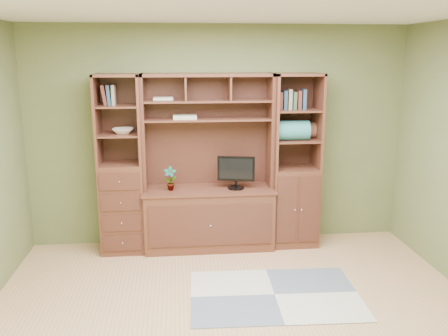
{
  "coord_description": "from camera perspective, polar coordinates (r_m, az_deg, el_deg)",
  "views": [
    {
      "loc": [
        -0.5,
        -3.58,
        2.25
      ],
      "look_at": [
        -0.01,
        1.2,
        1.1
      ],
      "focal_mm": 38.0,
      "sensor_mm": 36.0,
      "label": 1
    }
  ],
  "objects": [
    {
      "name": "left_tower",
      "position": [
        5.53,
        -12.28,
        0.35
      ],
      "size": [
        0.5,
        0.45,
        2.05
      ],
      "primitive_type": "cube",
      "color": "#552B1D",
      "rests_on": "ground"
    },
    {
      "name": "center_hutch",
      "position": [
        5.47,
        -1.86,
        0.5
      ],
      "size": [
        1.54,
        0.53,
        2.05
      ],
      "primitive_type": "cube",
      "color": "#552B1D",
      "rests_on": "ground"
    },
    {
      "name": "blanket_red",
      "position": [
        5.71,
        9.52,
        4.51
      ],
      "size": [
        0.33,
        0.18,
        0.18
      ],
      "primitive_type": "cube",
      "color": "brown",
      "rests_on": "right_tower"
    },
    {
      "name": "right_tower",
      "position": [
        5.67,
        8.51,
        0.82
      ],
      "size": [
        0.55,
        0.45,
        2.05
      ],
      "primitive_type": "cube",
      "color": "#552B1D",
      "rests_on": "ground"
    },
    {
      "name": "orchid",
      "position": [
        5.46,
        -6.49,
        -1.28
      ],
      "size": [
        0.15,
        0.1,
        0.28
      ],
      "primitive_type": "imported",
      "color": "#A85F38",
      "rests_on": "center_hutch"
    },
    {
      "name": "bowl",
      "position": [
        5.45,
        -12.05,
        4.4
      ],
      "size": [
        0.24,
        0.24,
        0.06
      ],
      "primitive_type": "imported",
      "color": "white",
      "rests_on": "left_tower"
    },
    {
      "name": "blanket_teal",
      "position": [
        5.54,
        8.18,
        4.51
      ],
      "size": [
        0.39,
        0.22,
        0.22
      ],
      "primitive_type": "cube",
      "color": "teal",
      "rests_on": "right_tower"
    },
    {
      "name": "monitor",
      "position": [
        5.47,
        1.47,
        0.18
      ],
      "size": [
        0.46,
        0.28,
        0.53
      ],
      "primitive_type": "cube",
      "rotation": [
        0.0,
        0.0,
        -0.21
      ],
      "color": "black",
      "rests_on": "center_hutch"
    },
    {
      "name": "room",
      "position": [
        3.74,
        2.07,
        -1.25
      ],
      "size": [
        4.6,
        4.1,
        2.64
      ],
      "color": "tan",
      "rests_on": "ground"
    },
    {
      "name": "rug",
      "position": [
        4.73,
        6.1,
        -14.92
      ],
      "size": [
        1.65,
        1.13,
        0.01
      ],
      "primitive_type": "cube",
      "rotation": [
        0.0,
        0.0,
        -0.04
      ],
      "color": "#969A9B",
      "rests_on": "ground"
    },
    {
      "name": "magazines",
      "position": [
        5.45,
        -4.73,
        6.15
      ],
      "size": [
        0.27,
        0.19,
        0.04
      ],
      "primitive_type": "cube",
      "color": "beige",
      "rests_on": "center_hutch"
    }
  ]
}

